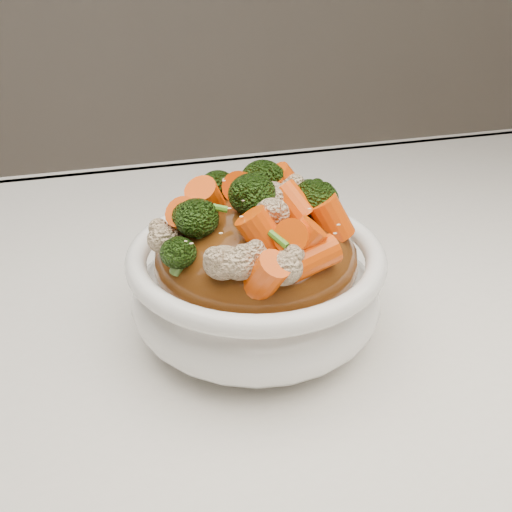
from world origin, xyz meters
name	(u,v)px	position (x,y,z in m)	size (l,w,h in m)	color
tablecloth	(254,363)	(0.00, 0.00, 0.73)	(1.20, 0.80, 0.04)	white
bowl	(256,288)	(0.01, 0.02, 0.79)	(0.19, 0.19, 0.08)	white
sauce_base	(256,259)	(0.01, 0.02, 0.81)	(0.15, 0.15, 0.09)	#592E0F
carrots	(256,191)	(0.01, 0.02, 0.87)	(0.15, 0.15, 0.04)	#F05007
broccoli	(256,192)	(0.01, 0.02, 0.87)	(0.15, 0.15, 0.04)	black
cauliflower	(256,195)	(0.01, 0.02, 0.87)	(0.15, 0.15, 0.03)	beige
scallions	(256,190)	(0.01, 0.02, 0.87)	(0.12, 0.12, 0.02)	#45851E
sesame_seeds	(256,190)	(0.01, 0.02, 0.87)	(0.14, 0.14, 0.01)	beige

